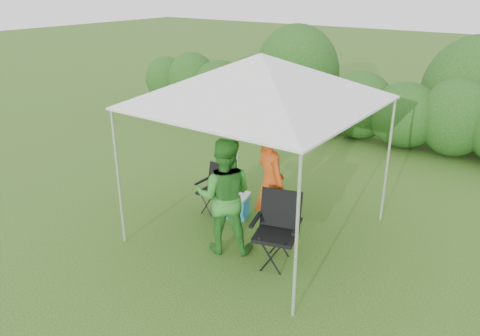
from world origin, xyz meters
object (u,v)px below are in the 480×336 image
Objects in this scene: canopy at (260,79)px; chair_right at (278,224)px; man at (271,185)px; woman at (224,196)px; cooler at (234,205)px; chair_left at (216,185)px.

canopy is 2.98× the size of chair_right.
man is 0.77m from woman.
woman reaches higher than chair_right.
chair_right is at bearing -46.99° from cooler.
chair_left reaches higher than cooler.
woman reaches higher than chair_left.
man is 1.03× the size of woman.
chair_left is 0.48m from cooler.
woman is at bearing -78.62° from cooler.
canopy is 3.77× the size of chair_left.
canopy is 1.59m from man.
chair_left is (-1.01, 0.17, -2.00)m from canopy.
man is (-0.43, 0.49, 0.31)m from chair_right.
chair_left is 1.37m from woman.
woman is at bearing -46.00° from chair_left.
cooler is (-0.61, 0.17, -2.25)m from canopy.
chair_right is 1.26× the size of chair_left.
cooler is (0.40, -0.01, -0.26)m from chair_left.
cooler is (-1.31, 0.75, -0.38)m from chair_right.
cooler is at bearing -1.05° from chair_left.
woman is 1.26m from cooler.
canopy is 1.76m from woman.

